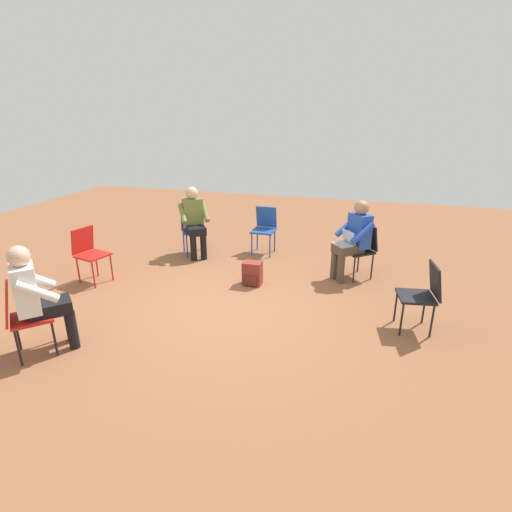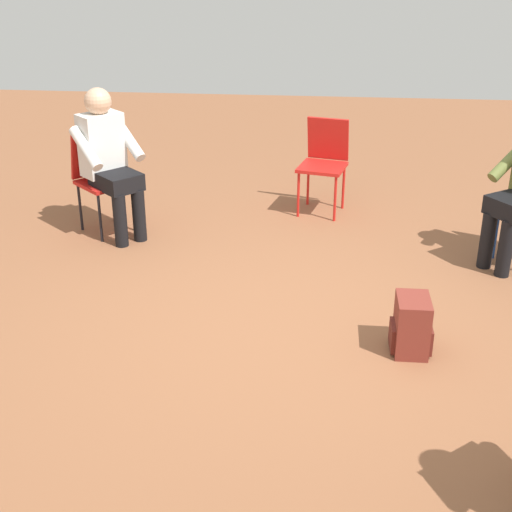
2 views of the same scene
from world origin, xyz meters
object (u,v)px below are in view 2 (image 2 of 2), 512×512
Objects in this scene: chair_southeast at (100,174)px; backpack_near_laptop_user at (411,328)px; chair_south at (324,159)px; person_in_white at (108,156)px.

backpack_near_laptop_user is at bearing 97.60° from chair_southeast.
person_in_white reaches higher than chair_south.
backpack_near_laptop_user is at bearing 116.56° from chair_south.
chair_southeast is 3.06m from backpack_near_laptop_user.
chair_south reaches higher than backpack_near_laptop_user.
chair_southeast reaches higher than backpack_near_laptop_user.
chair_south is at bearing 156.50° from person_in_white.
person_in_white is 2.93m from backpack_near_laptop_user.
person_in_white is at bearing 90.00° from chair_southeast.
chair_southeast is 0.26m from person_in_white.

